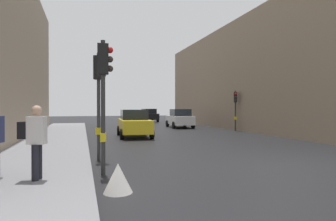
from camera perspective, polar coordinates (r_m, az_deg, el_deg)
ground_plane at (r=9.98m, az=22.30°, el=-10.31°), size 120.00×120.00×0.00m
sidewalk_kerb at (r=13.78m, az=-22.93°, el=-6.98°), size 3.37×40.00×0.16m
building_facade_right at (r=28.57m, az=22.79°, el=6.00°), size 12.00×29.49×9.24m
traffic_light_near_right at (r=10.29m, az=-13.76°, el=4.76°), size 0.45×0.34×3.82m
traffic_light_near_left at (r=8.06m, az=-12.85°, el=5.60°), size 0.44×0.26×3.75m
traffic_light_mid_street at (r=23.41m, az=13.50°, el=1.44°), size 0.34×0.45×3.27m
car_yellow_taxi at (r=18.37m, az=-6.85°, el=-2.58°), size 2.20×4.29×1.76m
car_dark_suv at (r=38.45m, az=-3.95°, el=-0.97°), size 2.17×4.28×1.76m
car_white_compact at (r=26.76m, az=2.41°, el=-1.61°), size 2.25×4.32×1.76m
pedestrian_with_black_backpack at (r=7.42m, az=-25.36°, el=-4.99°), size 0.65×0.41×1.77m
warning_sign_triangle at (r=6.46m, az=-10.09°, el=-13.32°), size 0.64×0.64×0.65m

